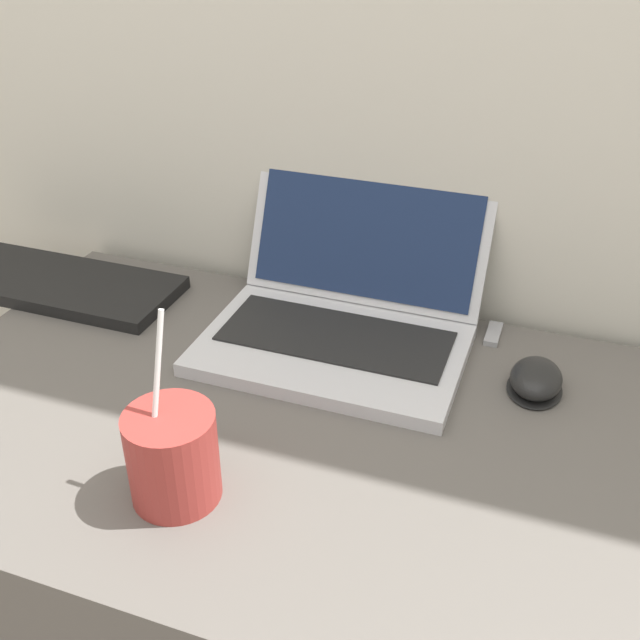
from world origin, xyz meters
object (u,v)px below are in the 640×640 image
Objects in this scene: usb_stick at (493,334)px; external_keyboard at (63,285)px; drink_cup at (173,455)px; computer_mouse at (536,380)px; laptop at (346,301)px.

external_keyboard is at bearing -171.83° from usb_stick.
drink_cup reaches higher than computer_mouse.
drink_cup is 3.66× the size of usb_stick.
drink_cup is at bearing -122.05° from usb_stick.
usb_stick is at bearing 121.75° from computer_mouse.
computer_mouse is 0.14m from usb_stick.
external_keyboard is (-0.40, 0.34, -0.05)m from drink_cup.
computer_mouse is at bearing 43.21° from drink_cup.
computer_mouse is at bearing -1.36° from external_keyboard.
computer_mouse is at bearing -58.25° from usb_stick.
laptop reaches higher than external_keyboard.
laptop is at bearing 79.45° from drink_cup.
laptop is 1.66× the size of drink_cup.
usb_stick is (0.68, 0.10, -0.01)m from external_keyboard.
drink_cup is 0.53m from external_keyboard.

